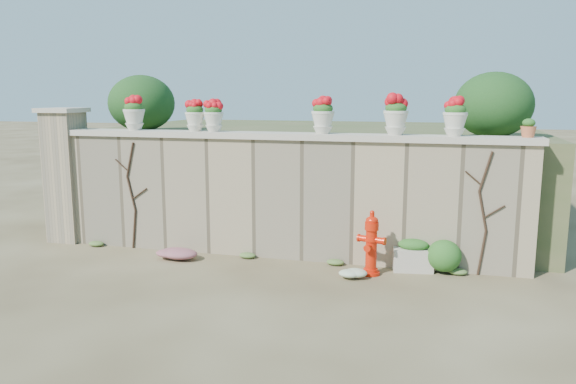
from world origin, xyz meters
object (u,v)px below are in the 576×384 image
(urn_pot_0, at_px, (134,113))
(terracotta_pot, at_px, (528,129))
(fire_hydrant, at_px, (371,243))
(planter_box, at_px, (413,256))

(urn_pot_0, xyz_separation_m, terracotta_pot, (6.48, 0.00, -0.17))
(urn_pot_0, bearing_deg, fire_hydrant, -8.36)
(planter_box, height_order, terracotta_pot, terracotta_pot)
(fire_hydrant, distance_m, planter_box, 0.77)
(fire_hydrant, relative_size, terracotta_pot, 3.71)
(fire_hydrant, height_order, terracotta_pot, terracotta_pot)
(fire_hydrant, relative_size, urn_pot_0, 1.68)
(urn_pot_0, relative_size, terracotta_pot, 2.21)
(terracotta_pot, bearing_deg, planter_box, -171.01)
(fire_hydrant, xyz_separation_m, terracotta_pot, (2.19, 0.63, 1.72))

